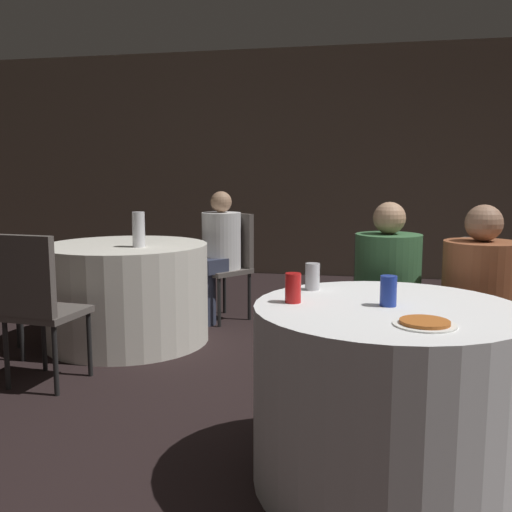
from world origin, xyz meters
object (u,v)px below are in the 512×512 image
at_px(chair_near_northeast, 487,313).
at_px(chair_far_south, 36,298).
at_px(chair_near_north, 386,302).
at_px(person_green_jacket, 387,304).
at_px(table_near, 386,395).
at_px(soda_can_red, 293,288).
at_px(table_far, 127,293).
at_px(pizza_plate_near, 426,323).
at_px(person_white_shirt, 215,256).
at_px(soda_can_blue, 388,291).
at_px(bottle_far, 139,230).
at_px(soda_can_silver, 312,277).
at_px(chair_far_northeast, 230,256).
at_px(person_floral_shirt, 474,312).

distance_m(chair_near_northeast, chair_far_south, 2.52).
bearing_deg(chair_near_north, person_green_jacket, 90.00).
bearing_deg(person_green_jacket, chair_near_north, -90.00).
distance_m(table_near, person_green_jacket, 0.82).
xyz_separation_m(chair_far_south, soda_can_red, (1.61, -0.68, 0.26)).
height_order(table_far, person_green_jacket, person_green_jacket).
bearing_deg(pizza_plate_near, chair_far_south, 156.03).
bearing_deg(person_white_shirt, soda_can_blue, 155.68).
xyz_separation_m(table_near, bottle_far, (-1.72, 1.56, 0.50)).
xyz_separation_m(table_far, person_green_jacket, (1.91, -0.90, 0.20)).
relative_size(person_green_jacket, soda_can_red, 9.20).
height_order(table_far, chair_near_north, chair_near_north).
height_order(table_near, soda_can_silver, soda_can_silver).
relative_size(table_near, chair_far_northeast, 1.17).
height_order(person_white_shirt, soda_can_blue, person_white_shirt).
bearing_deg(person_white_shirt, bottle_far, 103.88).
distance_m(chair_near_north, soda_can_blue, 0.99).
relative_size(chair_far_northeast, person_floral_shirt, 0.83).
distance_m(chair_far_northeast, person_green_jacket, 2.17).
relative_size(table_near, soda_can_silver, 8.87).
bearing_deg(soda_can_silver, table_near, -38.55).
xyz_separation_m(table_near, chair_near_northeast, (0.53, 0.80, 0.18)).
xyz_separation_m(chair_far_south, person_green_jacket, (2.01, 0.13, 0.03)).
relative_size(person_white_shirt, bottle_far, 4.42).
relative_size(table_far, person_floral_shirt, 1.10).
bearing_deg(chair_far_south, soda_can_blue, -12.55).
relative_size(person_white_shirt, soda_can_blue, 9.22).
distance_m(person_floral_shirt, pizza_plate_near, 1.01).
bearing_deg(soda_can_blue, chair_far_northeast, 116.98).
bearing_deg(table_near, soda_can_red, -178.24).
distance_m(person_green_jacket, pizza_plate_near, 1.09).
relative_size(soda_can_silver, bottle_far, 0.48).
bearing_deg(soda_can_silver, person_green_jacket, 56.55).
distance_m(table_far, soda_can_silver, 2.16).
relative_size(chair_near_north, person_green_jacket, 0.83).
distance_m(table_far, person_floral_shirt, 2.55).
relative_size(chair_far_northeast, person_white_shirt, 0.83).
bearing_deg(chair_far_south, chair_far_northeast, 75.10).
xyz_separation_m(chair_far_south, bottle_far, (0.27, 0.89, 0.32)).
relative_size(person_floral_shirt, bottle_far, 4.40).
distance_m(chair_near_north, bottle_far, 1.87).
distance_m(person_floral_shirt, bottle_far, 2.35).
height_order(soda_can_red, bottle_far, bottle_far).
relative_size(table_near, table_far, 0.88).
bearing_deg(chair_far_south, table_near, -12.62).
xyz_separation_m(chair_near_north, soda_can_red, (-0.40, -0.97, 0.26)).
xyz_separation_m(chair_far_northeast, person_green_jacket, (1.31, -1.74, 0.03)).
bearing_deg(person_white_shirt, person_floral_shirt, 172.18).
bearing_deg(pizza_plate_near, soda_can_blue, 113.70).
bearing_deg(person_floral_shirt, soda_can_silver, 60.77).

